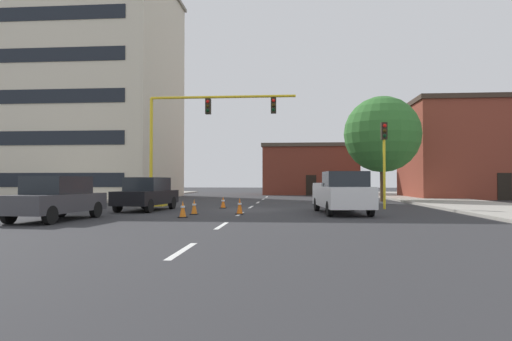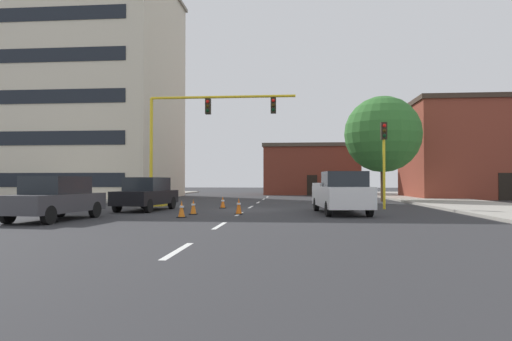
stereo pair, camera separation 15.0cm
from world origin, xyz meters
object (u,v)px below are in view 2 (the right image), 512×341
object	(u,v)px
traffic_cone_roadside_c	(223,202)
sedan_black_mid_left	(146,194)
traffic_signal_gantry	(172,169)
pickup_truck_white	(341,193)
traffic_light_pole_right	(384,145)
traffic_cone_roadside_a	(182,209)
sedan_dark_gray_near_left	(55,198)
tree_right_mid	(383,134)
traffic_cone_roadside_d	(193,207)
traffic_cone_roadside_b	(239,206)

from	to	relation	value
traffic_cone_roadside_c	sedan_black_mid_left	bearing A→B (deg)	-148.40
traffic_signal_gantry	pickup_truck_white	distance (m)	11.38
traffic_signal_gantry	pickup_truck_white	xyz separation A→B (m)	(9.81, -5.60, -1.32)
pickup_truck_white	traffic_light_pole_right	bearing A→B (deg)	52.68
traffic_light_pole_right	traffic_cone_roadside_a	size ratio (longest dim) A/B	6.60
sedan_dark_gray_near_left	sedan_black_mid_left	bearing A→B (deg)	74.73
traffic_signal_gantry	sedan_black_mid_left	distance (m)	4.46
sedan_dark_gray_near_left	traffic_cone_roadside_a	distance (m)	4.97
tree_right_mid	traffic_cone_roadside_a	size ratio (longest dim) A/B	10.98
traffic_cone_roadside_c	traffic_cone_roadside_a	bearing A→B (deg)	-96.06
traffic_cone_roadside_d	sedan_dark_gray_near_left	bearing A→B (deg)	-143.73
sedan_black_mid_left	traffic_cone_roadside_a	distance (m)	5.25
traffic_cone_roadside_a	traffic_cone_roadside_d	xyz separation A→B (m)	(0.10, 1.76, -0.00)
traffic_cone_roadside_c	traffic_cone_roadside_d	size ratio (longest dim) A/B	0.93
traffic_light_pole_right	traffic_cone_roadside_d	distance (m)	11.18
traffic_light_pole_right	traffic_cone_roadside_c	distance (m)	9.57
traffic_cone_roadside_a	traffic_cone_roadside_d	bearing A→B (deg)	86.85
sedan_dark_gray_near_left	traffic_cone_roadside_d	distance (m)	5.89
sedan_dark_gray_near_left	traffic_cone_roadside_a	bearing A→B (deg)	20.27
tree_right_mid	pickup_truck_white	size ratio (longest dim) A/B	1.43
traffic_cone_roadside_d	traffic_cone_roadside_a	bearing A→B (deg)	-93.15
traffic_signal_gantry	traffic_cone_roadside_b	bearing A→B (deg)	-52.09
sedan_black_mid_left	traffic_cone_roadside_a	size ratio (longest dim) A/B	6.42
traffic_light_pole_right	tree_right_mid	xyz separation A→B (m)	(1.74, 9.18, 1.56)
tree_right_mid	traffic_cone_roadside_a	bearing A→B (deg)	-126.14
pickup_truck_white	traffic_cone_roadside_d	size ratio (longest dim) A/B	7.73
traffic_light_pole_right	sedan_dark_gray_near_left	xyz separation A→B (m)	(-14.34, -8.21, -2.64)
traffic_signal_gantry	traffic_cone_roadside_b	size ratio (longest dim) A/B	12.88
traffic_signal_gantry	traffic_cone_roadside_c	bearing A→B (deg)	-28.95
traffic_signal_gantry	sedan_dark_gray_near_left	xyz separation A→B (m)	(-1.78, -10.21, -1.41)
traffic_cone_roadside_b	traffic_cone_roadside_d	size ratio (longest dim) A/B	1.07
pickup_truck_white	sedan_dark_gray_near_left	size ratio (longest dim) A/B	1.19
traffic_light_pole_right	traffic_cone_roadside_c	world-z (taller)	traffic_light_pole_right
sedan_black_mid_left	traffic_cone_roadside_c	size ratio (longest dim) A/B	6.95
tree_right_mid	traffic_cone_roadside_d	size ratio (longest dim) A/B	11.09
traffic_signal_gantry	traffic_cone_roadside_b	xyz separation A→B (m)	(5.03, -6.46, -1.92)
tree_right_mid	sedan_black_mid_left	xyz separation A→B (m)	(-14.45, -11.41, -4.20)
sedan_dark_gray_near_left	traffic_cone_roadside_b	size ratio (longest dim) A/B	6.05
tree_right_mid	traffic_cone_roadside_d	world-z (taller)	tree_right_mid
sedan_dark_gray_near_left	traffic_cone_roadside_b	world-z (taller)	sedan_dark_gray_near_left
traffic_cone_roadside_c	traffic_cone_roadside_b	bearing A→B (deg)	-71.71
pickup_truck_white	traffic_signal_gantry	bearing A→B (deg)	150.28
traffic_signal_gantry	traffic_cone_roadside_d	world-z (taller)	traffic_signal_gantry
tree_right_mid	traffic_cone_roadside_d	bearing A→B (deg)	-129.20
traffic_cone_roadside_a	traffic_cone_roadside_b	distance (m)	2.99
traffic_cone_roadside_c	pickup_truck_white	bearing A→B (deg)	-30.14
traffic_light_pole_right	sedan_dark_gray_near_left	bearing A→B (deg)	-150.21
pickup_truck_white	traffic_cone_roadside_d	world-z (taller)	pickup_truck_white
tree_right_mid	traffic_signal_gantry	bearing A→B (deg)	-153.34
traffic_light_pole_right	sedan_black_mid_left	size ratio (longest dim) A/B	1.03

